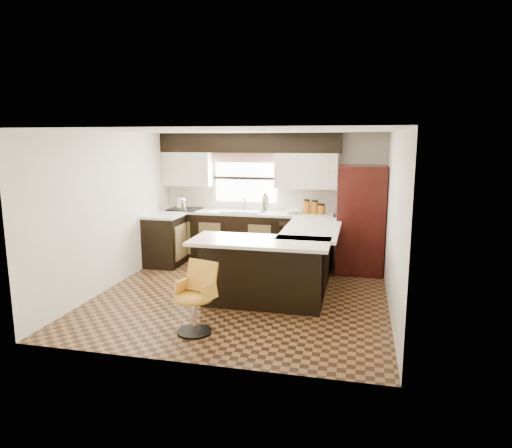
% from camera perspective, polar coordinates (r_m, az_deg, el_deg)
% --- Properties ---
extents(floor, '(4.40, 4.40, 0.00)m').
position_cam_1_polar(floor, '(6.91, -1.64, -8.75)').
color(floor, '#49301A').
rests_on(floor, ground).
extents(ceiling, '(4.40, 4.40, 0.00)m').
position_cam_1_polar(ceiling, '(6.53, -1.75, 11.56)').
color(ceiling, silver).
rests_on(ceiling, wall_back).
extents(wall_back, '(4.40, 0.00, 4.40)m').
position_cam_1_polar(wall_back, '(8.74, 1.95, 3.41)').
color(wall_back, beige).
rests_on(wall_back, floor).
extents(wall_front, '(4.40, 0.00, 4.40)m').
position_cam_1_polar(wall_front, '(4.56, -8.68, -3.31)').
color(wall_front, beige).
rests_on(wall_front, floor).
extents(wall_left, '(0.00, 4.40, 4.40)m').
position_cam_1_polar(wall_left, '(7.42, -17.59, 1.65)').
color(wall_left, beige).
rests_on(wall_left, floor).
extents(wall_right, '(0.00, 4.40, 4.40)m').
position_cam_1_polar(wall_right, '(6.42, 16.75, 0.38)').
color(wall_right, beige).
rests_on(wall_right, floor).
extents(base_cab_back, '(3.30, 0.60, 0.90)m').
position_cam_1_polar(base_cab_back, '(8.68, -1.38, -1.67)').
color(base_cab_back, black).
rests_on(base_cab_back, floor).
extents(base_cab_left, '(0.60, 0.70, 0.90)m').
position_cam_1_polar(base_cab_left, '(8.51, -11.32, -2.11)').
color(base_cab_left, black).
rests_on(base_cab_left, floor).
extents(counter_back, '(3.30, 0.60, 0.04)m').
position_cam_1_polar(counter_back, '(8.59, -1.39, 1.41)').
color(counter_back, silver).
rests_on(counter_back, base_cab_back).
extents(counter_left, '(0.60, 0.70, 0.04)m').
position_cam_1_polar(counter_left, '(8.43, -11.44, 1.03)').
color(counter_left, silver).
rests_on(counter_left, base_cab_left).
extents(soffit, '(3.40, 0.35, 0.36)m').
position_cam_1_polar(soffit, '(8.59, -0.90, 10.11)').
color(soffit, black).
rests_on(soffit, wall_back).
extents(upper_cab_left, '(0.94, 0.35, 0.64)m').
position_cam_1_polar(upper_cab_left, '(8.98, -8.53, 6.82)').
color(upper_cab_left, beige).
rests_on(upper_cab_left, wall_back).
extents(upper_cab_right, '(1.14, 0.35, 0.64)m').
position_cam_1_polar(upper_cab_right, '(8.42, 6.32, 6.63)').
color(upper_cab_right, beige).
rests_on(upper_cab_right, wall_back).
extents(window_pane, '(1.20, 0.02, 0.90)m').
position_cam_1_polar(window_pane, '(8.79, -1.28, 5.75)').
color(window_pane, white).
rests_on(window_pane, wall_back).
extents(valance, '(1.30, 0.06, 0.18)m').
position_cam_1_polar(valance, '(8.73, -1.35, 8.28)').
color(valance, '#D19B93').
rests_on(valance, wall_back).
extents(sink, '(0.75, 0.45, 0.03)m').
position_cam_1_polar(sink, '(8.58, -1.75, 1.65)').
color(sink, '#B2B2B7').
rests_on(sink, counter_back).
extents(dishwasher, '(0.58, 0.03, 0.78)m').
position_cam_1_polar(dishwasher, '(8.22, 4.91, -2.54)').
color(dishwasher, black).
rests_on(dishwasher, floor).
extents(cooktop, '(0.58, 0.50, 0.02)m').
position_cam_1_polar(cooktop, '(8.93, -8.91, 1.87)').
color(cooktop, black).
rests_on(cooktop, counter_back).
extents(peninsula_long, '(0.60, 1.95, 0.90)m').
position_cam_1_polar(peninsula_long, '(7.22, 6.55, -4.25)').
color(peninsula_long, black).
rests_on(peninsula_long, floor).
extents(peninsula_return, '(1.65, 0.60, 0.90)m').
position_cam_1_polar(peninsula_return, '(6.37, 0.83, -6.19)').
color(peninsula_return, black).
rests_on(peninsula_return, floor).
extents(counter_pen_long, '(0.84, 1.95, 0.04)m').
position_cam_1_polar(counter_pen_long, '(7.11, 7.03, -0.58)').
color(counter_pen_long, silver).
rests_on(counter_pen_long, peninsula_long).
extents(counter_pen_return, '(1.89, 0.84, 0.04)m').
position_cam_1_polar(counter_pen_return, '(6.17, 0.48, -2.21)').
color(counter_pen_return, silver).
rests_on(counter_pen_return, peninsula_return).
extents(refrigerator, '(0.79, 0.76, 1.85)m').
position_cam_1_polar(refrigerator, '(8.05, 12.98, 0.56)').
color(refrigerator, black).
rests_on(refrigerator, floor).
extents(bar_chair, '(0.57, 0.57, 0.86)m').
position_cam_1_polar(bar_chair, '(5.51, -7.82, -9.25)').
color(bar_chair, gold).
rests_on(bar_chair, floor).
extents(kettle, '(0.19, 0.19, 0.26)m').
position_cam_1_polar(kettle, '(8.94, -9.30, 2.80)').
color(kettle, silver).
rests_on(kettle, cooktop).
extents(percolator, '(0.14, 0.14, 0.32)m').
position_cam_1_polar(percolator, '(8.47, 1.16, 2.53)').
color(percolator, silver).
rests_on(percolator, counter_back).
extents(mixing_bowl, '(0.33, 0.33, 0.07)m').
position_cam_1_polar(mixing_bowl, '(8.40, 4.53, 1.58)').
color(mixing_bowl, white).
rests_on(mixing_bowl, counter_back).
extents(canister_large, '(0.14, 0.14, 0.23)m').
position_cam_1_polar(canister_large, '(8.38, 6.33, 2.09)').
color(canister_large, '#945313').
rests_on(canister_large, counter_back).
extents(canister_med, '(0.14, 0.14, 0.22)m').
position_cam_1_polar(canister_med, '(8.36, 7.32, 2.02)').
color(canister_med, '#945313').
rests_on(canister_med, counter_back).
extents(canister_small, '(0.14, 0.14, 0.16)m').
position_cam_1_polar(canister_small, '(8.36, 8.16, 1.78)').
color(canister_small, '#945313').
rests_on(canister_small, counter_back).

